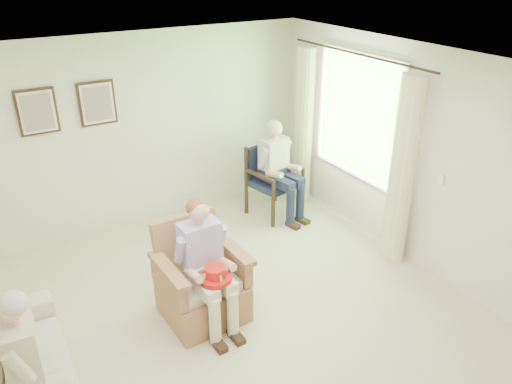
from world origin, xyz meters
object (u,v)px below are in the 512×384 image
Objects in this scene: wood_armchair at (271,177)px; person_dark at (278,163)px; sofa at (24,379)px; wicker_armchair at (201,288)px; person_wicker at (205,257)px; person_sofa at (18,361)px; red_hat at (215,275)px; hatbox at (196,284)px.

wood_armchair is 0.31m from person_dark.
wicker_armchair is at bearing -79.04° from sofa.
person_wicker is (0.00, -0.14, 0.46)m from wicker_armchair.
person_sofa is (-3.64, -2.18, 0.17)m from wood_armchair.
wood_armchair is at bearing -62.12° from sofa.
wood_armchair is 2.69m from red_hat.
person_dark is (3.64, 1.76, 0.51)m from sofa.
person_sofa is 1.80m from red_hat.
person_sofa is at bearing -163.39° from wicker_armchair.
person_wicker is 0.98× the size of person_dark.
hatbox is at bearing 117.25° from person_sofa.
wood_armchair is (1.87, 1.58, 0.22)m from wicker_armchair.
person_wicker is at bearing -149.38° from wood_armchair.
person_dark is (1.87, 1.56, 0.03)m from person_wicker.
wicker_armchair is 0.82× the size of person_sofa.
wicker_armchair is 0.50× the size of sofa.
wicker_armchair reaches higher than red_hat.
person_sofa is at bearing -157.46° from hatbox.
sofa is (-1.77, -0.34, -0.03)m from wicker_armchair.
person_wicker is (1.77, 0.21, 0.49)m from sofa.
person_sofa is (-0.00, -0.25, 0.42)m from sofa.
person_sofa reaches higher than sofa.
person_dark reaches higher than person_wicker.
wicker_armchair is at bearing -93.91° from hatbox.
hatbox is (0.00, 0.49, -0.42)m from red_hat.
hatbox is at bearing 84.09° from wicker_armchair.
wood_armchair is 4.25m from person_sofa.
wicker_armchair is at bearing -154.81° from person_dark.
red_hat is 0.64m from hatbox.
hatbox is (0.01, 0.28, -0.51)m from person_wicker.
wicker_armchair is at bearing 87.99° from person_wicker.
red_hat is (1.78, -0.00, 0.39)m from sofa.
sofa is 1.49× the size of person_dark.
wood_armchair reaches higher than red_hat.
wood_armchair is 4.13m from sofa.
person_wicker is at bearing -152.24° from person_dark.
person_sofa reaches higher than red_hat.
wicker_armchair is 1.80m from sofa.
person_wicker reaches higher than person_sofa.
person_sofa is at bearing -161.05° from wood_armchair.
red_hat reaches higher than hatbox.
person_sofa is at bearing -163.00° from person_dark.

